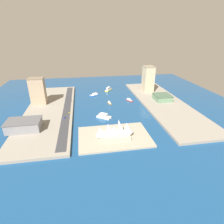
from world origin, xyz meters
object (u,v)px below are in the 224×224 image
ferry_white_commuter (104,116)px  traffic_light_waterfront (71,100)px  water_taxi_orange (109,103)px  ferry_yellow_fast (109,89)px  terminal_long_green (162,97)px  office_block_beige (148,79)px  catamaran_blue (94,95)px  opera_landmark (114,130)px  apartment_midrise_tan (38,91)px  hatchback_blue (64,118)px  taxi_yellow_cab (69,112)px  tugboat_red (129,100)px  warehouse_low_gray (24,125)px

ferry_white_commuter → traffic_light_waterfront: bearing=-52.7°
water_taxi_orange → ferry_yellow_fast: bearing=-97.5°
water_taxi_orange → terminal_long_green: bearing=175.3°
office_block_beige → traffic_light_waterfront: 152.44m
ferry_yellow_fast → catamaran_blue: ferry_yellow_fast is taller
ferry_yellow_fast → opera_landmark: (21.07, 180.41, 6.44)m
apartment_midrise_tan → office_block_beige: office_block_beige is taller
office_block_beige → hatchback_blue: (154.54, 97.29, -23.75)m
traffic_light_waterfront → opera_landmark: bearing=114.2°
ferry_yellow_fast → taxi_yellow_cab: size_ratio=4.71×
terminal_long_green → taxi_yellow_cab: 159.49m
tugboat_red → opera_landmark: 124.51m
tugboat_red → hatchback_blue: (108.20, 59.30, 2.72)m
ferry_yellow_fast → apartment_midrise_tan: (124.51, 61.90, 21.85)m
opera_landmark → warehouse_low_gray: bearing=-16.4°
office_block_beige → hatchback_blue: 184.15m
water_taxi_orange → taxi_yellow_cab: (65.40, 34.03, 2.76)m
office_block_beige → ferry_yellow_fast: bearing=-20.8°
warehouse_low_gray → traffic_light_waterfront: size_ratio=6.14×
ferry_yellow_fast → traffic_light_waterfront: traffic_light_waterfront is taller
warehouse_low_gray → office_block_beige: bearing=-148.6°
traffic_light_waterfront → tugboat_red: bearing=179.5°
traffic_light_waterfront → hatchback_blue: bearing=82.3°
hatchback_blue → opera_landmark: size_ratio=0.11×
ferry_yellow_fast → tugboat_red: ferry_yellow_fast is taller
ferry_white_commuter → office_block_beige: bearing=-135.3°
warehouse_low_gray → opera_landmark: opera_landmark is taller
ferry_yellow_fast → ferry_white_commuter: size_ratio=1.00×
ferry_white_commuter → terminal_long_green: 117.76m
hatchback_blue → apartment_midrise_tan: bearing=-55.5°
ferry_white_commuter → warehouse_low_gray: (99.66, 23.10, 7.03)m
opera_landmark → traffic_light_waterfront: bearing=-65.8°
catamaran_blue → traffic_light_waterfront: size_ratio=2.73×
ferry_yellow_fast → terminal_long_green: 115.29m
hatchback_blue → traffic_light_waterfront: 60.72m
ferry_yellow_fast → ferry_white_commuter: (26.08, 126.57, -0.37)m
ferry_yellow_fast → tugboat_red: size_ratio=1.49×
ferry_white_commuter → office_block_beige: 142.54m
office_block_beige → ferry_white_commuter: bearing=44.7°
terminal_long_green → hatchback_blue: 169.14m
water_taxi_orange → warehouse_low_gray: 139.33m
terminal_long_green → hatchback_blue: (163.11, 44.58, -3.98)m
apartment_midrise_tan → terminal_long_green: size_ratio=1.47×
apartment_midrise_tan → terminal_long_green: bearing=174.8°
catamaran_blue → taxi_yellow_cab: size_ratio=3.88×
ferry_white_commuter → catamaran_blue: (5.79, -99.48, -0.74)m
water_taxi_orange → office_block_beige: office_block_beige is taller
office_block_beige → opera_landmark: size_ratio=1.11×
apartment_midrise_tan → hatchback_blue: apartment_midrise_tan is taller
ferry_yellow_fast → hatchback_blue: bearing=57.1°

